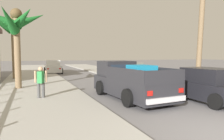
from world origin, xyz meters
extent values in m
cube|color=#B2AFA8|center=(-4.52, 12.00, 0.06)|extent=(4.62, 60.00, 0.12)
cube|color=#B2AFA8|center=(4.52, 12.00, 0.06)|extent=(4.62, 60.00, 0.12)
cube|color=silver|center=(-3.61, 12.00, 0.05)|extent=(0.16, 60.00, 0.10)
cube|color=silver|center=(3.61, 12.00, 0.05)|extent=(0.16, 60.00, 0.10)
cube|color=#28282D|center=(-0.30, 5.22, 0.60)|extent=(2.28, 5.23, 0.80)
cube|color=#28282D|center=(-0.42, 6.81, 1.40)|extent=(1.82, 1.62, 0.80)
cube|color=#283342|center=(-0.36, 6.06, 1.42)|extent=(1.38, 0.16, 0.44)
cube|color=#283342|center=(-0.47, 7.57, 1.42)|extent=(1.46, 0.17, 0.48)
cube|color=#28282D|center=(-1.15, 4.29, 1.28)|extent=(0.34, 3.30, 0.56)
cube|color=#28282D|center=(0.67, 4.43, 1.28)|extent=(0.34, 3.30, 0.56)
cube|color=#28282D|center=(-0.12, 2.71, 1.28)|extent=(1.88, 0.24, 0.56)
cube|color=silver|center=(-0.12, 2.63, 0.44)|extent=(1.83, 0.25, 0.20)
cylinder|color=black|center=(-1.39, 6.67, 0.38)|extent=(0.31, 0.78, 0.76)
cylinder|color=black|center=(0.56, 6.82, 0.38)|extent=(0.31, 0.78, 0.76)
cylinder|color=black|center=(-1.18, 3.75, 0.38)|extent=(0.31, 0.78, 0.76)
cylinder|color=black|center=(0.78, 3.89, 0.38)|extent=(0.31, 0.78, 0.76)
cube|color=red|center=(-0.86, 2.60, 0.74)|extent=(0.22, 0.06, 0.18)
cube|color=red|center=(0.63, 2.71, 0.74)|extent=(0.22, 0.06, 0.18)
cube|color=#198CBF|center=(-0.24, 4.34, 1.34)|extent=(0.98, 1.18, 0.68)
cube|color=black|center=(2.68, 3.43, 0.54)|extent=(1.86, 4.24, 0.72)
cube|color=black|center=(2.68, 3.33, 1.22)|extent=(1.57, 2.13, 0.64)
cube|color=#283342|center=(2.66, 4.30, 1.20)|extent=(1.37, 0.11, 0.52)
cylinder|color=black|center=(1.75, 4.71, 0.32)|extent=(0.23, 0.64, 0.64)
cylinder|color=black|center=(3.55, 4.75, 0.32)|extent=(0.23, 0.64, 0.64)
cylinder|color=black|center=(1.81, 2.11, 0.32)|extent=(0.23, 0.64, 0.64)
cube|color=white|center=(2.02, 5.53, 0.61)|extent=(0.20, 0.04, 0.10)
cube|color=white|center=(3.25, 5.55, 0.61)|extent=(0.20, 0.04, 0.10)
cube|color=silver|center=(-2.32, 21.66, 0.54)|extent=(1.97, 4.28, 0.72)
cube|color=silver|center=(-2.33, 21.56, 1.22)|extent=(1.62, 2.17, 0.64)
cube|color=#283342|center=(-2.28, 22.52, 1.20)|extent=(1.37, 0.15, 0.52)
cube|color=#283342|center=(-2.38, 20.59, 1.20)|extent=(1.34, 0.15, 0.50)
cylinder|color=black|center=(-3.16, 23.00, 0.32)|extent=(0.25, 0.65, 0.64)
cylinder|color=black|center=(-1.36, 22.91, 0.32)|extent=(0.25, 0.65, 0.64)
cylinder|color=black|center=(-3.29, 20.40, 0.32)|extent=(0.25, 0.65, 0.64)
cylinder|color=black|center=(-1.49, 20.31, 0.32)|extent=(0.25, 0.65, 0.64)
cube|color=red|center=(-3.06, 19.58, 0.64)|extent=(0.20, 0.05, 0.12)
cube|color=white|center=(-2.84, 23.79, 0.61)|extent=(0.20, 0.05, 0.10)
cube|color=red|center=(-1.80, 19.52, 0.64)|extent=(0.20, 0.05, 0.12)
cube|color=white|center=(-1.61, 23.73, 0.61)|extent=(0.20, 0.05, 0.10)
cube|color=slate|center=(2.69, 11.66, 0.54)|extent=(2.00, 4.29, 0.72)
cube|color=slate|center=(2.69, 11.56, 1.22)|extent=(1.64, 2.18, 0.64)
cube|color=#283342|center=(2.64, 12.52, 1.20)|extent=(1.37, 0.16, 0.52)
cube|color=#283342|center=(2.75, 10.59, 1.20)|extent=(1.34, 0.16, 0.50)
cylinder|color=black|center=(1.71, 12.90, 0.32)|extent=(0.26, 0.65, 0.64)
cylinder|color=black|center=(3.51, 13.01, 0.32)|extent=(0.26, 0.65, 0.64)
cylinder|color=black|center=(1.86, 10.30, 0.32)|extent=(0.26, 0.65, 0.64)
cylinder|color=black|center=(3.66, 10.41, 0.32)|extent=(0.26, 0.65, 0.64)
cube|color=red|center=(2.18, 9.51, 0.64)|extent=(0.20, 0.05, 0.12)
cube|color=white|center=(1.95, 13.73, 0.61)|extent=(0.20, 0.05, 0.10)
cube|color=red|center=(3.44, 9.59, 0.64)|extent=(0.20, 0.05, 0.12)
cube|color=white|center=(3.18, 13.80, 0.61)|extent=(0.20, 0.05, 0.10)
cylinder|color=#846B4C|center=(-5.56, 9.94, 2.29)|extent=(0.37, 0.39, 4.57)
cone|color=#196023|center=(-4.73, 10.05, 4.32)|extent=(1.82, 0.80, 1.20)
cone|color=#196023|center=(-5.22, 10.68, 4.28)|extent=(1.22, 1.79, 1.27)
cone|color=#196023|center=(-6.12, 10.84, 4.15)|extent=(1.60, 2.10, 1.54)
cone|color=#196023|center=(-5.91, 9.09, 4.10)|extent=(1.19, 1.86, 1.59)
cone|color=#196023|center=(-5.14, 9.21, 4.30)|extent=(1.36, 1.79, 1.25)
sphere|color=brown|center=(-5.56, 9.94, 4.57)|extent=(0.66, 0.66, 0.66)
cylinder|color=#846B4C|center=(-6.14, 15.66, 2.58)|extent=(0.28, 0.68, 5.16)
cone|color=#196023|center=(-5.24, 15.72, 4.87)|extent=(1.90, 0.68, 1.26)
cone|color=#196023|center=(-5.71, 16.32, 4.78)|extent=(1.33, 1.63, 1.38)
cone|color=#196023|center=(-6.23, 16.41, 4.87)|extent=(0.73, 1.64, 1.25)
cone|color=#196023|center=(-7.03, 16.16, 4.90)|extent=(2.10, 1.51, 1.22)
cone|color=#196023|center=(-6.30, 14.74, 4.87)|extent=(0.89, 2.02, 1.27)
cone|color=#196023|center=(-5.62, 14.72, 4.74)|extent=(1.53, 2.17, 1.52)
sphere|color=brown|center=(-6.14, 15.66, 5.15)|extent=(0.51, 0.51, 0.51)
cylinder|color=#846B4C|center=(6.48, 7.71, 3.80)|extent=(0.36, 0.70, 7.60)
cylinder|color=#4C4C4C|center=(-4.52, 6.44, 0.41)|extent=(0.14, 0.14, 0.82)
cylinder|color=#4C4C4C|center=(-4.32, 6.44, 0.41)|extent=(0.14, 0.14, 0.82)
cube|color=green|center=(-4.42, 6.44, 1.09)|extent=(0.35, 0.43, 0.55)
sphere|color=tan|center=(-4.42, 6.44, 1.48)|extent=(0.22, 0.22, 0.22)
cylinder|color=tan|center=(-4.66, 6.44, 1.12)|extent=(0.09, 0.09, 0.55)
cylinder|color=tan|center=(-4.18, 6.44, 1.12)|extent=(0.09, 0.09, 0.55)
camera|label=1|loc=(-4.88, -3.78, 2.12)|focal=33.23mm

